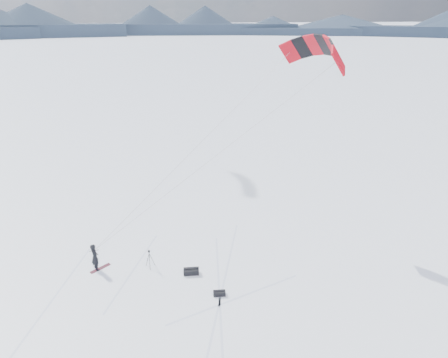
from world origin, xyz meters
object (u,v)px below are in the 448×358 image
object	(u,v)px
snowkiter	(97,269)
tripod	(149,257)
snowboard	(100,268)
gear_bag_b	(219,293)
gear_bag_a	(191,271)

from	to	relation	value
snowkiter	tripod	xyz separation A→B (m)	(3.29, -0.60, 0.80)
snowboard	tripod	bearing A→B (deg)	-43.05
snowboard	gear_bag_b	size ratio (longest dim) A/B	1.80
snowboard	gear_bag_a	bearing A→B (deg)	-51.09
snowkiter	tripod	size ratio (longest dim) A/B	1.48
snowboard	gear_bag_a	size ratio (longest dim) A/B	1.33
tripod	gear_bag_b	world-z (taller)	tripod
snowboard	gear_bag_a	xyz separation A→B (m)	(5.50, -1.94, 0.17)
tripod	gear_bag_a	bearing A→B (deg)	-52.60
snowboard	gear_bag_b	bearing A→B (deg)	-63.91
snowkiter	gear_bag_b	xyz separation A→B (m)	(6.93, -4.22, 0.14)
tripod	gear_bag_b	bearing A→B (deg)	-68.81
gear_bag_b	gear_bag_a	bearing A→B (deg)	126.93
snowkiter	snowboard	size ratio (longest dim) A/B	1.39
gear_bag_b	tripod	bearing A→B (deg)	144.04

